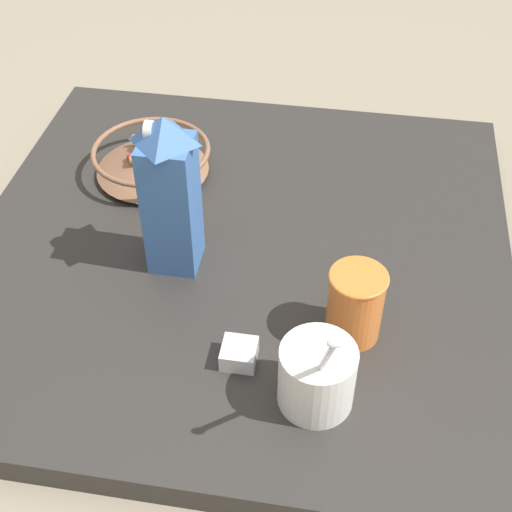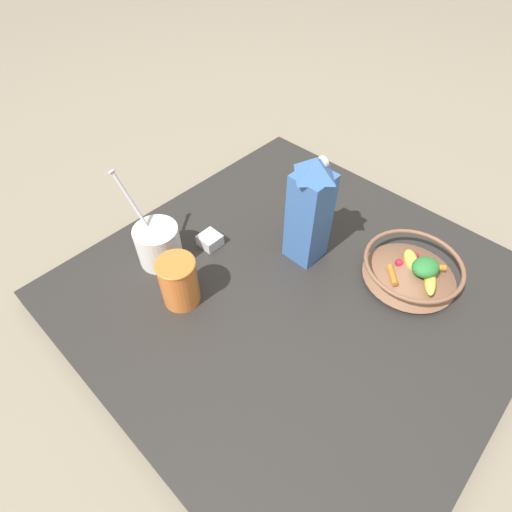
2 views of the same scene
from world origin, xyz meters
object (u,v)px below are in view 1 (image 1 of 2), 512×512
at_px(drinking_cup, 355,303).
at_px(spice_jar, 239,354).
at_px(milk_carton, 170,194).
at_px(yogurt_tub, 317,374).
at_px(fruit_bowl, 152,157).

distance_m(drinking_cup, spice_jar, 0.19).
relative_size(milk_carton, yogurt_tub, 1.20).
bearing_deg(milk_carton, drinking_cup, 69.62).
xyz_separation_m(yogurt_tub, drinking_cup, (-0.13, 0.04, 0.01)).
xyz_separation_m(milk_carton, spice_jar, (0.19, 0.14, -0.13)).
bearing_deg(fruit_bowl, milk_carton, 24.23).
height_order(drinking_cup, spice_jar, drinking_cup).
bearing_deg(yogurt_tub, drinking_cup, 162.12).
relative_size(fruit_bowl, spice_jar, 4.44).
bearing_deg(drinking_cup, yogurt_tub, -17.88).
relative_size(fruit_bowl, drinking_cup, 1.87).
bearing_deg(drinking_cup, milk_carton, -110.38).
bearing_deg(milk_carton, fruit_bowl, -155.77).
xyz_separation_m(fruit_bowl, drinking_cup, (0.34, 0.41, 0.03)).
bearing_deg(yogurt_tub, spice_jar, -113.10).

